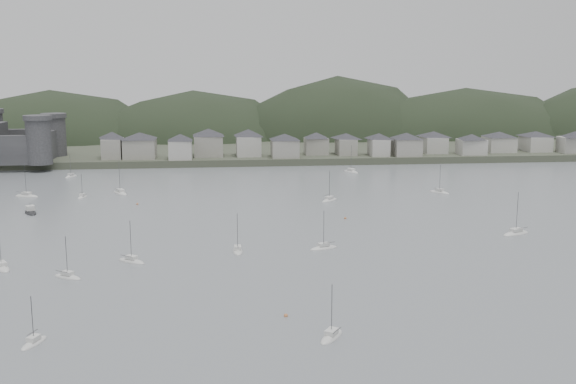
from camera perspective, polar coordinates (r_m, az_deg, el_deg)
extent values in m
plane|color=slate|center=(128.05, 3.74, -8.63)|extent=(900.00, 900.00, 0.00)
cube|color=#383D2D|center=(416.71, -3.34, 4.76)|extent=(900.00, 250.00, 3.00)
ellipsoid|color=black|center=(404.56, -19.04, 2.39)|extent=(138.98, 92.48, 81.13)
ellipsoid|color=black|center=(395.61, -7.83, 2.72)|extent=(132.08, 90.41, 79.74)
ellipsoid|color=black|center=(402.41, 4.08, 2.52)|extent=(133.88, 88.37, 101.41)
ellipsoid|color=black|center=(417.49, 14.44, 2.83)|extent=(165.81, 81.78, 82.55)
cylinder|color=#343336|center=(295.30, -20.14, 3.93)|extent=(10.00, 10.00, 18.00)
cylinder|color=#343336|center=(322.47, -18.97, 4.39)|extent=(10.00, 10.00, 17.00)
cube|color=#343336|center=(309.14, -19.50, 3.67)|extent=(3.50, 30.00, 12.00)
cube|color=gray|center=(306.24, -14.47, 3.55)|extent=(8.34, 12.91, 8.59)
pyramid|color=#2A2A2F|center=(305.64, -14.52, 4.63)|extent=(15.78, 15.78, 3.01)
cube|color=gray|center=(304.18, -12.30, 3.58)|extent=(13.68, 13.35, 8.36)
pyramid|color=#2A2A2F|center=(303.59, -12.34, 4.63)|extent=(20.07, 20.07, 2.93)
cube|color=#B0ACA5|center=(297.59, -9.00, 3.51)|extent=(9.78, 10.20, 8.08)
pyramid|color=#2A2A2F|center=(297.01, -9.03, 4.56)|extent=(14.83, 14.83, 2.83)
cube|color=gray|center=(306.77, -6.67, 3.87)|extent=(12.59, 13.33, 9.09)
pyramid|color=#2A2A2F|center=(306.15, -6.69, 5.01)|extent=(19.24, 19.24, 3.18)
cube|color=#B0ACA5|center=(305.65, -3.33, 3.87)|extent=(10.74, 12.17, 8.87)
pyramid|color=#2A2A2F|center=(305.04, -3.34, 4.99)|extent=(17.01, 17.01, 3.10)
cube|color=gray|center=(300.43, -0.27, 3.67)|extent=(11.63, 12.09, 7.69)
pyramid|color=#2A2A2F|center=(299.87, -0.27, 4.65)|extent=(17.61, 17.61, 2.69)
cube|color=gray|center=(310.93, 2.38, 3.86)|extent=(10.37, 9.35, 7.44)
pyramid|color=#2A2A2F|center=(310.41, 2.39, 4.78)|extent=(14.65, 14.65, 2.60)
cube|color=gray|center=(310.90, 4.89, 3.81)|extent=(8.24, 12.20, 7.22)
pyramid|color=#2A2A2F|center=(310.39, 4.90, 4.70)|extent=(15.17, 15.17, 2.53)
cube|color=#B0ACA5|center=(308.80, 7.61, 3.73)|extent=(8.06, 10.91, 7.46)
pyramid|color=#2A2A2F|center=(308.27, 7.63, 4.66)|extent=(14.08, 14.08, 2.61)
cube|color=gray|center=(310.55, 9.88, 3.73)|extent=(11.73, 11.78, 7.66)
pyramid|color=#2A2A2F|center=(310.01, 9.91, 4.68)|extent=(17.46, 17.46, 2.68)
cube|color=#B0ACA5|center=(324.60, 12.09, 3.90)|extent=(10.19, 13.02, 7.33)
pyramid|color=#2A2A2F|center=(324.11, 12.12, 4.77)|extent=(17.23, 17.23, 2.57)
cube|color=#B0ACA5|center=(321.42, 15.11, 3.67)|extent=(11.70, 9.81, 6.88)
pyramid|color=#2A2A2F|center=(320.95, 15.15, 4.49)|extent=(15.97, 15.97, 2.41)
cube|color=#B0ACA5|center=(335.97, 17.25, 3.85)|extent=(12.83, 12.48, 7.00)
pyramid|color=#2A2A2F|center=(335.51, 17.29, 4.65)|extent=(18.79, 18.79, 2.45)
cube|color=#B0ACA5|center=(344.14, 20.02, 3.83)|extent=(11.07, 13.50, 6.97)
pyramid|color=#2A2A2F|center=(343.70, 20.07, 4.61)|extent=(18.25, 18.25, 2.44)
cube|color=#B0ACA5|center=(344.45, 22.87, 3.68)|extent=(13.75, 9.12, 7.34)
pyramid|color=#2A2A2F|center=(343.99, 22.93, 4.50)|extent=(16.97, 16.97, 2.57)
ellipsoid|color=silver|center=(236.04, -13.88, -0.12)|extent=(6.92, 9.09, 1.77)
cube|color=silver|center=(235.84, -13.89, 0.16)|extent=(3.25, 3.66, 0.70)
cylinder|color=#3F3F42|center=(235.11, -13.94, 1.24)|extent=(0.12, 0.12, 11.09)
cylinder|color=#3F3F42|center=(234.51, -14.14, 0.23)|extent=(2.10, 3.50, 0.10)
ellipsoid|color=silver|center=(239.70, -21.06, -0.36)|extent=(8.79, 5.45, 1.68)
cube|color=silver|center=(239.51, -21.07, -0.09)|extent=(3.39, 2.76, 0.70)
cylinder|color=#3F3F42|center=(238.83, -21.14, 0.91)|extent=(0.12, 0.12, 10.48)
cylinder|color=#3F3F42|center=(239.28, -21.44, 0.01)|extent=(3.57, 1.42, 0.10)
ellipsoid|color=silver|center=(277.96, -17.72, 1.22)|extent=(4.79, 7.19, 1.38)
cube|color=silver|center=(277.82, -17.74, 1.43)|extent=(2.36, 2.82, 0.70)
cylinder|color=#3F3F42|center=(277.34, -17.77, 2.13)|extent=(0.12, 0.12, 8.61)
cylinder|color=#3F3F42|center=(276.54, -17.69, 1.50)|extent=(1.34, 2.88, 0.10)
ellipsoid|color=silver|center=(152.71, -12.97, -5.72)|extent=(7.17, 6.25, 1.45)
cube|color=silver|center=(152.43, -12.99, -5.35)|extent=(2.99, 2.81, 0.70)
cylinder|color=#3F3F42|center=(151.50, -13.05, -4.01)|extent=(0.12, 0.12, 9.07)
cylinder|color=#3F3F42|center=(151.65, -13.42, -5.23)|extent=(2.65, 2.06, 0.10)
ellipsoid|color=silver|center=(232.18, -16.84, -0.44)|extent=(3.22, 6.41, 1.23)
cube|color=silver|center=(232.02, -16.85, -0.21)|extent=(1.77, 2.38, 0.70)
cylinder|color=#3F3F42|center=(231.51, -16.89, 0.53)|extent=(0.12, 0.12, 7.67)
cylinder|color=#3F3F42|center=(233.01, -16.87, -0.03)|extent=(0.68, 2.72, 0.10)
ellipsoid|color=silver|center=(108.99, 3.66, -12.06)|extent=(5.59, 6.87, 1.36)
cube|color=silver|center=(108.62, 3.67, -11.58)|extent=(2.57, 2.81, 0.70)
cylinder|color=#3F3F42|center=(107.40, 3.69, -9.89)|extent=(0.12, 0.12, 8.51)
cylinder|color=#3F3F42|center=(107.60, 4.13, -11.49)|extent=(1.78, 2.61, 0.10)
ellipsoid|color=silver|center=(236.18, 12.57, -0.06)|extent=(6.71, 7.40, 1.52)
cube|color=silver|center=(236.00, 12.58, 0.19)|extent=(2.98, 3.11, 0.70)
cylinder|color=#3F3F42|center=(235.37, 12.62, 1.11)|extent=(0.12, 0.12, 9.49)
cylinder|color=#3F3F42|center=(234.64, 12.47, 0.27)|extent=(2.25, 2.70, 0.10)
ellipsoid|color=silver|center=(156.27, -22.88, -5.91)|extent=(6.30, 8.17, 1.60)
cube|color=silver|center=(155.98, -22.90, -5.52)|extent=(2.94, 3.30, 0.70)
cylinder|color=#3F3F42|center=(154.98, -23.01, -4.08)|extent=(0.12, 0.12, 9.99)
ellipsoid|color=silver|center=(217.15, 3.49, -0.73)|extent=(6.98, 7.19, 1.52)
cube|color=silver|center=(216.95, 3.49, -0.45)|extent=(3.04, 3.08, 0.70)
cylinder|color=#3F3F42|center=(216.27, 3.50, 0.54)|extent=(0.12, 0.12, 9.49)
cylinder|color=#3F3F42|center=(217.66, 3.20, -0.27)|extent=(2.42, 2.55, 0.10)
ellipsoid|color=silver|center=(278.02, 5.30, 1.67)|extent=(6.21, 9.07, 1.74)
cube|color=silver|center=(277.85, 5.31, 1.91)|extent=(3.03, 3.57, 0.70)
cylinder|color=#3F3F42|center=(277.25, 5.32, 2.82)|extent=(0.12, 0.12, 10.89)
cylinder|color=#3F3F42|center=(279.28, 5.38, 2.07)|extent=(1.75, 3.59, 0.10)
ellipsoid|color=silver|center=(144.89, -17.97, -6.84)|extent=(6.82, 5.47, 1.35)
cube|color=silver|center=(144.62, -18.00, -6.47)|extent=(2.78, 2.52, 0.70)
cylinder|color=#3F3F42|center=(143.71, -18.07, -5.17)|extent=(0.12, 0.12, 8.41)
cylinder|color=#3F3F42|center=(144.06, -18.46, -6.33)|extent=(2.60, 1.73, 0.10)
ellipsoid|color=silver|center=(182.61, 18.55, -3.37)|extent=(8.94, 5.99, 1.71)
cube|color=silver|center=(182.35, 18.57, -3.01)|extent=(3.51, 2.94, 0.70)
cylinder|color=#3F3F42|center=(181.44, 18.65, -1.68)|extent=(0.12, 0.12, 10.71)
cylinder|color=#3F3F42|center=(182.27, 19.07, -2.87)|extent=(3.56, 1.66, 0.10)
ellipsoid|color=silver|center=(159.65, 3.00, -4.76)|extent=(7.46, 4.64, 1.42)
cube|color=silver|center=(159.39, 3.00, -4.41)|extent=(2.88, 2.34, 0.70)
cylinder|color=#3F3F42|center=(158.52, 3.02, -3.16)|extent=(0.12, 0.12, 8.89)
cylinder|color=#3F3F42|center=(159.02, 3.46, -4.25)|extent=(3.03, 1.22, 0.10)
ellipsoid|color=silver|center=(157.40, -4.24, -5.00)|extent=(2.27, 7.07, 1.41)
cube|color=silver|center=(157.14, -4.24, -4.64)|extent=(1.56, 2.47, 0.70)
cylinder|color=#3F3F42|center=(156.26, -4.26, -3.38)|extent=(0.12, 0.12, 8.83)
cylinder|color=#3F3F42|center=(155.77, -4.23, -4.57)|extent=(0.10, 3.18, 0.10)
ellipsoid|color=silver|center=(113.40, -20.51, -11.81)|extent=(3.91, 6.24, 1.19)
cube|color=silver|center=(113.08, -20.54, -11.39)|extent=(1.97, 2.41, 0.70)
cylinder|color=#3F3F42|center=(112.04, -20.64, -9.97)|extent=(0.12, 0.12, 7.44)
cylinder|color=#3F3F42|center=(113.88, -20.63, -10.94)|extent=(1.06, 2.53, 0.10)
ellipsoid|color=black|center=(211.88, -20.76, -1.66)|extent=(6.06, 8.47, 1.76)
cube|color=silver|center=(211.59, -20.79, -1.26)|extent=(3.06, 3.14, 1.40)
cylinder|color=#3F3F42|center=(211.42, -20.81, -1.02)|extent=(0.10, 0.10, 1.20)
sphere|color=#C27340|center=(215.99, -12.51, -0.99)|extent=(0.70, 0.70, 0.70)
sphere|color=#C27340|center=(117.38, -0.18, -10.32)|extent=(0.70, 0.70, 0.70)
sphere|color=#C27340|center=(191.65, 4.82, -2.20)|extent=(0.70, 0.70, 0.70)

